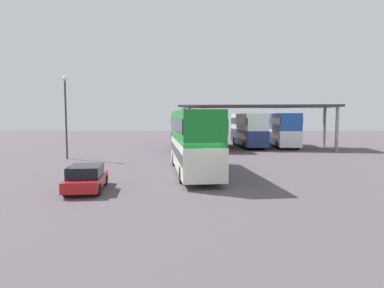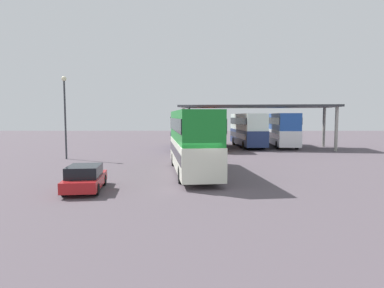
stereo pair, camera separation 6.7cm
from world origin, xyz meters
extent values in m
plane|color=#554B53|center=(0.00, 0.00, 0.00)|extent=(140.00, 140.00, 0.00)
cube|color=silver|center=(-0.28, 4.42, 1.29)|extent=(3.67, 11.25, 1.88)
cube|color=#187D2A|center=(-0.28, 4.42, 3.24)|extent=(3.57, 11.03, 2.03)
cube|color=black|center=(-0.28, 4.42, 1.51)|extent=(3.65, 10.82, 0.64)
cube|color=black|center=(-0.28, 4.42, 3.34)|extent=(3.65, 10.82, 0.81)
cube|color=black|center=(-0.92, 9.85, 1.57)|extent=(2.04, 0.34, 1.13)
cube|color=orange|center=(-0.92, 9.85, 2.47)|extent=(1.68, 0.27, 0.36)
cylinder|color=black|center=(-1.75, 7.70, 0.50)|extent=(0.39, 1.03, 1.00)
cylinder|color=black|center=(0.39, 7.95, 0.50)|extent=(0.39, 1.03, 1.00)
cylinder|color=black|center=(-0.96, 0.89, 0.50)|extent=(0.39, 1.03, 1.00)
cylinder|color=black|center=(1.19, 1.15, 0.50)|extent=(0.39, 1.03, 1.00)
cube|color=#AC1C1E|center=(-5.91, -0.91, 0.49)|extent=(2.15, 4.04, 0.55)
cube|color=black|center=(-5.89, -1.10, 1.06)|extent=(1.81, 2.30, 0.58)
cylinder|color=black|center=(-6.82, 0.19, 0.30)|extent=(0.27, 0.62, 0.60)
cylinder|color=black|center=(-5.27, 0.37, 0.30)|extent=(0.27, 0.62, 0.60)
cylinder|color=black|center=(-6.55, -2.19, 0.30)|extent=(0.27, 0.62, 0.60)
cylinder|color=black|center=(-5.00, -2.01, 0.30)|extent=(0.27, 0.62, 0.60)
cube|color=navy|center=(-1.44, 21.42, 1.31)|extent=(2.78, 10.58, 1.91)
cube|color=white|center=(-1.44, 21.42, 3.30)|extent=(2.70, 10.37, 2.07)
cube|color=black|center=(-1.44, 21.42, 1.54)|extent=(2.80, 10.16, 0.65)
cube|color=black|center=(-1.44, 21.42, 3.41)|extent=(2.80, 10.16, 0.83)
cube|color=black|center=(-1.59, 26.62, 1.59)|extent=(2.11, 0.16, 1.15)
cube|color=orange|center=(-1.59, 26.62, 2.51)|extent=(1.74, 0.13, 0.36)
cylinder|color=black|center=(-2.65, 24.64, 0.50)|extent=(0.31, 1.01, 1.00)
cylinder|color=black|center=(-0.41, 24.71, 0.50)|extent=(0.31, 1.01, 1.00)
cylinder|color=black|center=(-2.47, 18.13, 0.50)|extent=(0.31, 1.01, 1.00)
cylinder|color=black|center=(-0.23, 18.19, 0.50)|extent=(0.31, 1.01, 1.00)
cube|color=orange|center=(1.97, 22.30, 1.24)|extent=(2.65, 11.62, 1.79)
cube|color=red|center=(1.97, 22.30, 3.11)|extent=(2.58, 11.39, 1.94)
cube|color=black|center=(1.97, 22.30, 1.46)|extent=(2.68, 11.16, 0.61)
cube|color=black|center=(1.97, 22.30, 3.20)|extent=(2.68, 11.16, 0.77)
cube|color=black|center=(1.86, 28.03, 1.51)|extent=(2.07, 0.14, 1.07)
cube|color=orange|center=(1.86, 28.03, 2.37)|extent=(1.71, 0.11, 0.36)
cylinder|color=black|center=(0.81, 25.87, 0.50)|extent=(0.30, 1.01, 1.00)
cylinder|color=black|center=(3.00, 25.91, 0.50)|extent=(0.30, 1.01, 1.00)
cylinder|color=black|center=(0.94, 18.69, 0.50)|extent=(0.30, 1.01, 1.00)
cylinder|color=black|center=(3.14, 18.73, 0.50)|extent=(0.30, 1.01, 1.00)
cube|color=navy|center=(6.76, 23.80, 1.28)|extent=(3.24, 10.17, 1.85)
cube|color=white|center=(6.76, 23.80, 3.20)|extent=(3.15, 9.96, 2.00)
cube|color=black|center=(6.76, 23.80, 1.50)|extent=(3.25, 9.77, 0.63)
cube|color=black|center=(6.76, 23.80, 3.30)|extent=(3.25, 9.77, 0.80)
cube|color=black|center=(6.41, 28.75, 1.55)|extent=(2.17, 0.25, 1.11)
cube|color=orange|center=(6.41, 28.75, 2.44)|extent=(1.78, 0.20, 0.36)
cylinder|color=black|center=(5.39, 26.82, 0.50)|extent=(0.35, 1.02, 1.00)
cylinder|color=black|center=(7.69, 26.98, 0.50)|extent=(0.35, 1.02, 1.00)
cylinder|color=black|center=(5.83, 20.62, 0.50)|extent=(0.35, 1.02, 1.00)
cylinder|color=black|center=(8.13, 20.79, 0.50)|extent=(0.35, 1.02, 1.00)
cube|color=silver|center=(11.15, 23.84, 1.28)|extent=(3.22, 10.19, 1.87)
cube|color=#214DA3|center=(11.15, 23.84, 3.23)|extent=(3.13, 9.99, 2.02)
cube|color=black|center=(11.15, 23.84, 1.51)|extent=(3.23, 9.79, 0.63)
cube|color=black|center=(11.15, 23.84, 3.33)|extent=(3.23, 9.79, 0.81)
cube|color=black|center=(11.50, 28.80, 1.56)|extent=(2.14, 0.25, 1.12)
cube|color=orange|center=(11.50, 28.80, 2.46)|extent=(1.77, 0.20, 0.36)
cylinder|color=black|center=(10.23, 27.03, 0.50)|extent=(0.35, 1.02, 1.00)
cylinder|color=black|center=(12.51, 26.87, 0.50)|extent=(0.35, 1.02, 1.00)
cylinder|color=black|center=(9.80, 20.82, 0.50)|extent=(0.35, 1.02, 1.00)
cylinder|color=black|center=(12.07, 20.66, 0.50)|extent=(0.35, 1.02, 1.00)
cube|color=#33353A|center=(7.56, 22.37, 5.08)|extent=(19.13, 8.41, 0.25)
cylinder|color=#9E9B93|center=(16.46, 23.82, 2.48)|extent=(0.36, 0.36, 4.96)
cylinder|color=#9E9B93|center=(15.85, 18.84, 2.48)|extent=(0.36, 0.36, 4.96)
cylinder|color=#9E9B93|center=(-0.73, 25.91, 2.48)|extent=(0.36, 0.36, 4.96)
cylinder|color=#9E9B93|center=(-1.34, 20.92, 2.48)|extent=(0.36, 0.36, 4.96)
cylinder|color=#33353A|center=(-11.77, 11.86, 3.55)|extent=(0.16, 0.16, 7.09)
sphere|color=beige|center=(-11.77, 11.86, 7.24)|extent=(0.44, 0.44, 0.44)
camera|label=1|loc=(-0.37, -17.97, 3.90)|focal=30.81mm
camera|label=2|loc=(-0.30, -17.97, 3.90)|focal=30.81mm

